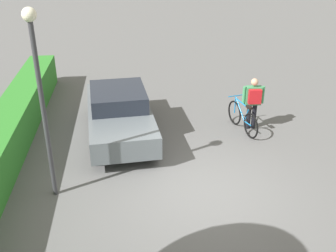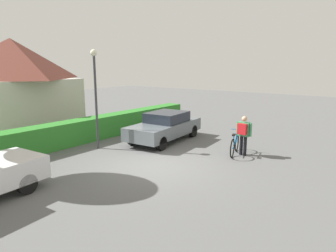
# 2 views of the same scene
# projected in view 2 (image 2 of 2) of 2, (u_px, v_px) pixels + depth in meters

# --- Properties ---
(ground_plane) EXTENTS (60.00, 60.00, 0.00)m
(ground_plane) POSITION_uv_depth(u_px,v_px,m) (155.00, 165.00, 10.64)
(ground_plane) COLOR #595959
(hedge_row) EXTENTS (15.76, 0.90, 1.06)m
(hedge_row) POSITION_uv_depth(u_px,v_px,m) (72.00, 133.00, 13.40)
(hedge_row) COLOR #2D7A28
(hedge_row) RESTS_ON ground
(house_distant) EXTENTS (5.92, 5.00, 4.92)m
(house_distant) POSITION_uv_depth(u_px,v_px,m) (14.00, 83.00, 16.37)
(house_distant) COLOR beige
(house_distant) RESTS_ON ground
(parked_car_far) EXTENTS (4.29, 2.08, 1.34)m
(parked_car_far) POSITION_uv_depth(u_px,v_px,m) (165.00, 126.00, 14.02)
(parked_car_far) COLOR slate
(parked_car_far) RESTS_ON ground
(bicycle) EXTENTS (1.66, 0.60, 0.94)m
(bicycle) POSITION_uv_depth(u_px,v_px,m) (235.00, 145.00, 11.88)
(bicycle) COLOR black
(bicycle) RESTS_ON ground
(person_rider) EXTENTS (0.36, 0.64, 1.57)m
(person_rider) POSITION_uv_depth(u_px,v_px,m) (243.00, 132.00, 11.66)
(person_rider) COLOR black
(person_rider) RESTS_ON ground
(street_lamp) EXTENTS (0.28, 0.28, 4.13)m
(street_lamp) POSITION_uv_depth(u_px,v_px,m) (95.00, 86.00, 12.31)
(street_lamp) COLOR #38383D
(street_lamp) RESTS_ON ground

